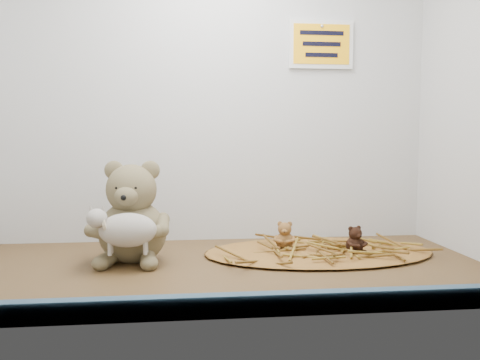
{
  "coord_description": "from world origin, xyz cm",
  "views": [
    {
      "loc": [
        -6.71,
        -101.31,
        28.02
      ],
      "look_at": [
        4.25,
        2.5,
        19.25
      ],
      "focal_mm": 35.0,
      "sensor_mm": 36.0,
      "label": 1
    }
  ],
  "objects": [
    {
      "name": "alcove_shell",
      "position": [
        0.0,
        9.0,
        45.0
      ],
      "size": [
        120.4,
        60.2,
        90.4
      ],
      "color": "#462F18",
      "rests_on": "ground"
    },
    {
      "name": "front_rail",
      "position": [
        0.0,
        -28.8,
        1.8
      ],
      "size": [
        119.28,
        2.2,
        3.6
      ],
      "primitive_type": "cube",
      "color": "#344E65",
      "rests_on": "shelf_floor"
    },
    {
      "name": "straw_bed",
      "position": [
        24.81,
        10.29,
        0.55
      ],
      "size": [
        57.12,
        33.17,
        1.11
      ],
      "primitive_type": "ellipsoid",
      "color": "brown",
      "rests_on": "shelf_floor"
    },
    {
      "name": "main_teddy",
      "position": [
        -20.31,
        8.32,
        11.72
      ],
      "size": [
        20.91,
        21.84,
        23.44
      ],
      "primitive_type": null,
      "rotation": [
        0.0,
        0.0,
        -0.11
      ],
      "color": "olive",
      "rests_on": "shelf_floor"
    },
    {
      "name": "toy_lamb",
      "position": [
        -20.31,
        -0.08,
        8.84
      ],
      "size": [
        16.11,
        9.83,
        10.41
      ],
      "primitive_type": null,
      "color": "beige",
      "rests_on": "main_teddy"
    },
    {
      "name": "mini_teddy_tan",
      "position": [
        16.75,
        13.31,
        4.56
      ],
      "size": [
        6.85,
        7.08,
        6.92
      ],
      "primitive_type": null,
      "rotation": [
        0.0,
        0.0,
        -0.25
      ],
      "color": "#905F2F",
      "rests_on": "straw_bed"
    },
    {
      "name": "mini_teddy_brown",
      "position": [
        32.88,
        7.27,
        4.39
      ],
      "size": [
        6.75,
        6.94,
        6.56
      ],
      "primitive_type": null,
      "rotation": [
        0.0,
        0.0,
        0.31
      ],
      "color": "black",
      "rests_on": "straw_bed"
    },
    {
      "name": "wall_sign",
      "position": [
        30.0,
        29.4,
        55.0
      ],
      "size": [
        16.0,
        1.2,
        11.0
      ],
      "primitive_type": "cube",
      "color": "#FFAB0D",
      "rests_on": "back_wall"
    }
  ]
}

